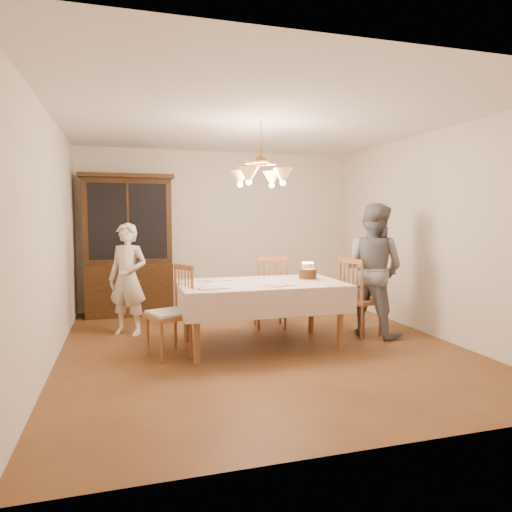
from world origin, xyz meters
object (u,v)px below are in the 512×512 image
object	(u,v)px
chair_far_side	(270,296)
elderly_woman	(128,279)
dining_table	(261,289)
birthday_cake	(308,275)
china_hutch	(129,248)

from	to	relation	value
chair_far_side	elderly_woman	xyz separation A→B (m)	(-1.87, 0.17, 0.28)
dining_table	birthday_cake	bearing A→B (deg)	4.71
chair_far_side	birthday_cake	bearing A→B (deg)	-73.19
dining_table	elderly_woman	bearing A→B (deg)	146.37
chair_far_side	china_hutch	bearing A→B (deg)	142.06
dining_table	elderly_woman	size ratio (longest dim) A/B	1.32
birthday_cake	chair_far_side	bearing A→B (deg)	106.81
dining_table	elderly_woman	xyz separation A→B (m)	(-1.49, 0.99, 0.04)
china_hutch	birthday_cake	world-z (taller)	china_hutch
china_hutch	birthday_cake	bearing A→B (deg)	-46.78
chair_far_side	elderly_woman	size ratio (longest dim) A/B	0.69
china_hutch	chair_far_side	size ratio (longest dim) A/B	2.16
china_hutch	chair_far_side	bearing A→B (deg)	-37.94
china_hutch	elderly_woman	xyz separation A→B (m)	(-0.03, -1.26, -0.32)
china_hutch	birthday_cake	distance (m)	3.03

